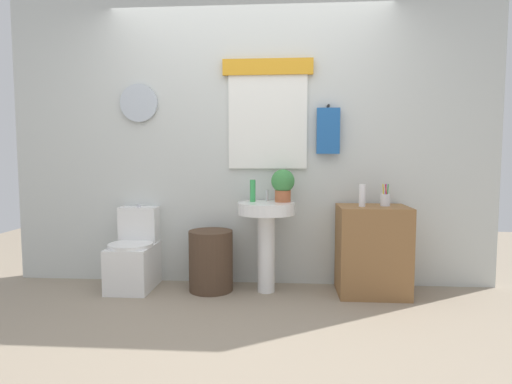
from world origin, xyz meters
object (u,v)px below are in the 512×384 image
Objects in this scene: toothbrush_cup at (385,199)px; lotion_bottle at (362,195)px; toilet at (135,257)px; wooden_cabinet at (372,250)px; laundry_hamper at (211,261)px; potted_plant at (283,184)px; pedestal_sink at (266,226)px; soap_bottle at (253,191)px.

lotion_bottle is at bearing -163.48° from toothbrush_cup.
toothbrush_cup is at bearing -0.35° from toilet.
lotion_bottle is 0.21m from toothbrush_cup.
wooden_cabinet is (2.07, -0.03, 0.10)m from toilet.
lotion_bottle reaches higher than wooden_cabinet.
toothbrush_cup is at bearing 16.52° from lotion_bottle.
laundry_hamper is 1.87× the size of potted_plant.
lotion_bottle is (0.66, -0.10, -0.09)m from potted_plant.
toothbrush_cup is (0.20, 0.06, -0.04)m from lotion_bottle.
pedestal_sink is 4.19× the size of toothbrush_cup.
toilet is 2.23m from toothbrush_cup.
soap_bottle is 1.03× the size of toothbrush_cup.
pedestal_sink is 0.39m from potted_plant.
soap_bottle is 1.02× the size of lotion_bottle.
lotion_bottle is (0.92, -0.09, -0.03)m from soap_bottle.
wooden_cabinet is at bearing -168.88° from toothbrush_cup.
laundry_hamper is 2.82× the size of lotion_bottle.
pedestal_sink is 4.15× the size of lotion_bottle.
pedestal_sink is at bearing -156.80° from potted_plant.
potted_plant is at bearing 175.47° from wooden_cabinet.
toothbrush_cup is (1.00, 0.02, 0.23)m from pedestal_sink.
wooden_cabinet reaches higher than toilet.
lotion_bottle is (-0.10, -0.04, 0.47)m from wooden_cabinet.
potted_plant reaches higher than toilet.
wooden_cabinet is at bearing 0.00° from laundry_hamper.
soap_bottle is 0.68× the size of potted_plant.
lotion_bottle is at bearing -2.12° from toilet.
soap_bottle is at bearing 157.38° from pedestal_sink.
pedestal_sink reaches higher than wooden_cabinet.
pedestal_sink is 0.84m from lotion_bottle.
toilet is 0.94× the size of pedestal_sink.
potted_plant reaches higher than laundry_hamper.
toothbrush_cup is (1.12, -0.03, -0.06)m from soap_bottle.
potted_plant is at bearing 2.20° from soap_bottle.
pedestal_sink is at bearing -1.61° from toilet.
toothbrush_cup reaches higher than pedestal_sink.
toilet is 3.93× the size of toothbrush_cup.
toilet is 1.47m from potted_plant.
toilet is at bearing 177.88° from lotion_bottle.
pedestal_sink is 0.32m from soap_bottle.
pedestal_sink is at bearing 180.00° from wooden_cabinet.
toilet is at bearing -179.07° from soap_bottle.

